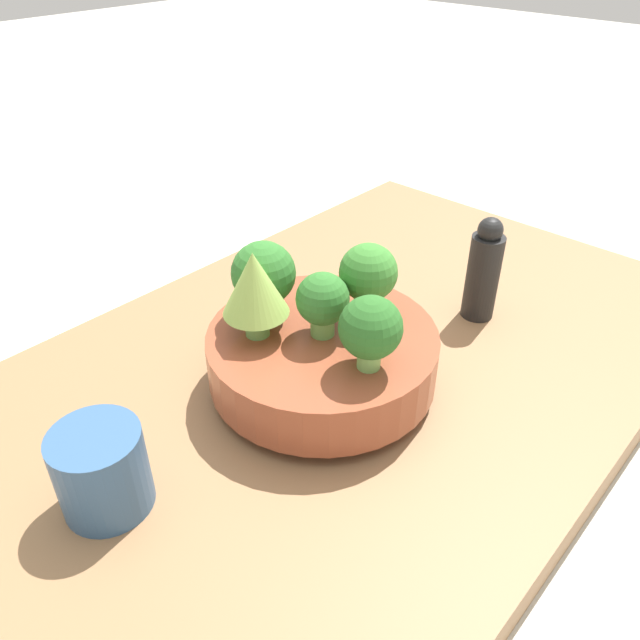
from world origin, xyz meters
name	(u,v)px	position (x,y,z in m)	size (l,w,h in m)	color
ground_plane	(316,411)	(0.00, 0.00, 0.00)	(6.00, 6.00, 0.00)	beige
table	(316,396)	(0.00, 0.00, 0.02)	(1.09, 0.61, 0.05)	olive
bowl	(320,358)	(0.00, -0.01, 0.09)	(0.25, 0.25, 0.07)	brown
broccoli_floret_back	(264,274)	(-0.01, 0.06, 0.17)	(0.07, 0.07, 0.09)	#7AB256
broccoli_floret_center	(320,303)	(0.00, -0.01, 0.16)	(0.06, 0.06, 0.07)	#6BA34C
broccoli_floret_right	(368,276)	(0.06, -0.02, 0.17)	(0.06, 0.06, 0.09)	#6BA34C
broccoli_floret_front	(370,329)	(-0.01, -0.08, 0.17)	(0.06, 0.06, 0.08)	#7AB256
romanesco_piece_far	(254,286)	(-0.05, 0.04, 0.18)	(0.07, 0.07, 0.10)	#6BA34C
cup	(102,471)	(-0.25, 0.02, 0.09)	(0.08, 0.08, 0.08)	#33567F
pepper_mill	(483,271)	(0.25, -0.07, 0.11)	(0.04, 0.04, 0.14)	black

